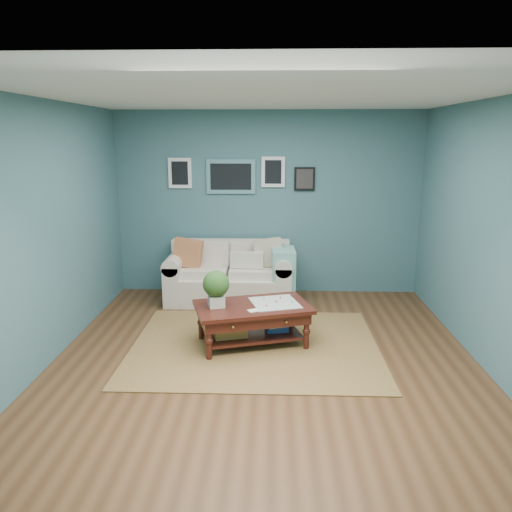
{
  "coord_description": "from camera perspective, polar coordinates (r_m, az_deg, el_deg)",
  "views": [
    {
      "loc": [
        0.08,
        -4.89,
        2.32
      ],
      "look_at": [
        -0.13,
        1.0,
        0.91
      ],
      "focal_mm": 35.0,
      "sensor_mm": 36.0,
      "label": 1
    }
  ],
  "objects": [
    {
      "name": "area_rug",
      "position": [
        5.76,
        -0.12,
        -10.19
      ],
      "size": [
        2.78,
        2.22,
        0.01
      ],
      "primitive_type": "cube",
      "color": "brown",
      "rests_on": "ground"
    },
    {
      "name": "room_shell",
      "position": [
        5.04,
        0.95,
        2.51
      ],
      "size": [
        5.0,
        5.02,
        2.7
      ],
      "color": "brown",
      "rests_on": "ground"
    },
    {
      "name": "loveseat",
      "position": [
        7.2,
        -2.43,
        -2.15
      ],
      "size": [
        1.83,
        0.83,
        0.94
      ],
      "color": "white",
      "rests_on": "ground"
    },
    {
      "name": "coffee_table",
      "position": [
        5.66,
        -1.1,
        -6.43
      ],
      "size": [
        1.42,
        1.06,
        0.88
      ],
      "rotation": [
        0.0,
        0.0,
        0.29
      ],
      "color": "#34180F",
      "rests_on": "ground"
    }
  ]
}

